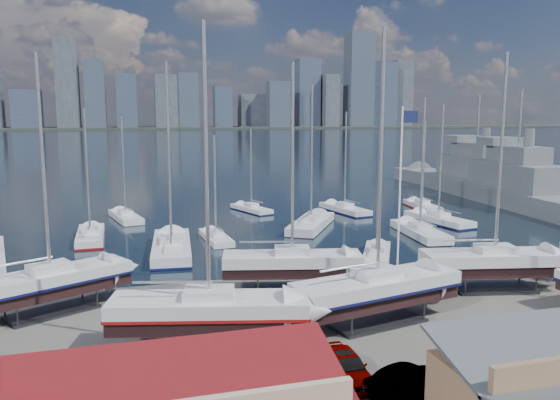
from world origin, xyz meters
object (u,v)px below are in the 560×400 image
object	(u,v)px
naval_ship_east	(515,194)
car_a	(345,366)
sailboat_cradle_0	(51,282)
flagpole	(401,191)
naval_ship_west	(475,182)

from	to	relation	value
naval_ship_east	car_a	distance (m)	61.55
sailboat_cradle_0	naval_ship_east	world-z (taller)	naval_ship_east
naval_ship_east	flagpole	world-z (taller)	naval_ship_east
flagpole	sailboat_cradle_0	bearing A→B (deg)	168.77
naval_ship_west	car_a	size ratio (longest dim) A/B	9.71
naval_ship_east	flagpole	bearing A→B (deg)	138.24
naval_ship_east	car_a	world-z (taller)	naval_ship_east
naval_ship_west	naval_ship_east	bearing A→B (deg)	166.46
car_a	naval_ship_west	bearing A→B (deg)	50.27
car_a	flagpole	world-z (taller)	flagpole
naval_ship_west	car_a	world-z (taller)	naval_ship_west
naval_ship_west	car_a	xyz separation A→B (m)	(-47.15, -56.59, -0.90)
naval_ship_east	naval_ship_west	distance (m)	14.06
sailboat_cradle_0	naval_ship_west	bearing A→B (deg)	6.32
sailboat_cradle_0	naval_ship_west	distance (m)	75.29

